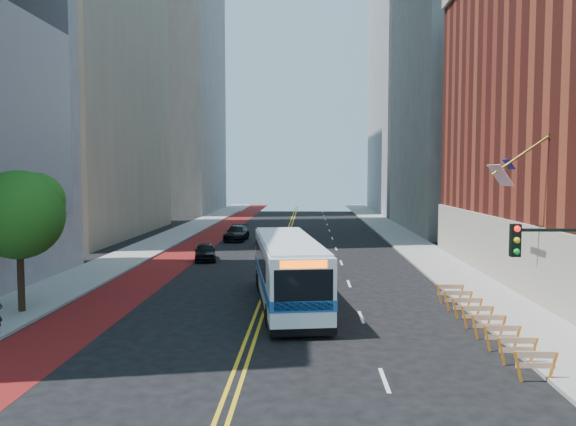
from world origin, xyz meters
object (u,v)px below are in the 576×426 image
at_px(street_tree, 20,211).
at_px(traffic_signal, 553,276).
at_px(car_c, 237,233).
at_px(car_a, 205,252).
at_px(car_b, 266,238).
at_px(transit_bus, 287,270).

bearing_deg(street_tree, traffic_signal, -24.82).
bearing_deg(traffic_signal, car_c, 109.93).
bearing_deg(car_a, traffic_signal, -71.09).
relative_size(car_b, car_c, 0.85).
bearing_deg(car_a, street_tree, -119.16).
xyz_separation_m(traffic_signal, car_a, (-15.07, 26.40, -3.05)).
relative_size(traffic_signal, car_a, 1.28).
bearing_deg(transit_bus, street_tree, -177.36).
bearing_deg(transit_bus, car_a, 107.56).
distance_m(traffic_signal, car_a, 30.55).
bearing_deg(car_a, car_c, 75.73).
xyz_separation_m(street_tree, car_c, (6.38, 29.83, -4.18)).
xyz_separation_m(car_a, car_c, (0.79, 12.98, 0.06)).
xyz_separation_m(street_tree, transit_bus, (12.51, 2.34, -3.13)).
xyz_separation_m(traffic_signal, transit_bus, (-8.14, 11.89, -1.94)).
bearing_deg(car_c, car_b, -46.31).
bearing_deg(car_c, transit_bus, -75.12).
bearing_deg(car_a, car_b, 56.09).
relative_size(traffic_signal, car_c, 1.00).
relative_size(car_a, car_b, 0.93).
distance_m(car_a, car_b, 10.16).
xyz_separation_m(traffic_signal, car_b, (-11.08, 35.75, -3.02)).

